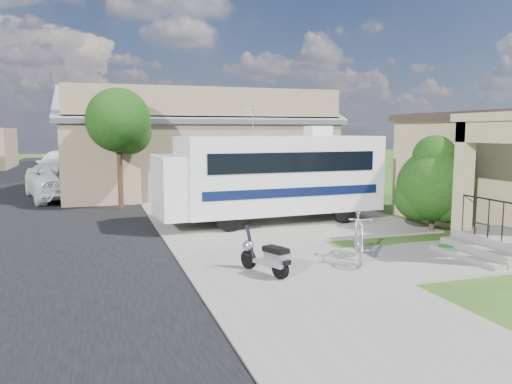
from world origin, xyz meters
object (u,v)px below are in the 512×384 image
object	(u,v)px
shrub	(434,183)
garden_hose	(446,250)
scooter	(267,257)
motorhome	(272,175)
bicycle	(359,239)
pickup_truck	(62,180)
van	(63,167)

from	to	relation	value
shrub	garden_hose	distance (m)	3.10
scooter	garden_hose	world-z (taller)	scooter
motorhome	bicycle	size ratio (longest dim) A/B	4.02
motorhome	scooter	xyz separation A→B (m)	(-2.12, -5.63, -1.16)
shrub	pickup_truck	xyz separation A→B (m)	(-10.88, 11.18, -0.65)
pickup_truck	van	xyz separation A→B (m)	(-0.33, 7.09, 0.11)
scooter	pickup_truck	bearing A→B (deg)	85.75
bicycle	pickup_truck	xyz separation A→B (m)	(-6.97, 13.72, 0.27)
motorhome	shrub	size ratio (longest dim) A/B	2.56
van	garden_hose	world-z (taller)	van
scooter	pickup_truck	size ratio (longest dim) A/B	0.23
motorhome	bicycle	bearing A→B (deg)	-91.16
bicycle	shrub	bearing A→B (deg)	57.73
shrub	pickup_truck	size ratio (longest dim) A/B	0.49
van	garden_hose	xyz separation A→B (m)	(9.81, -20.66, -0.85)
garden_hose	pickup_truck	bearing A→B (deg)	124.94
motorhome	garden_hose	world-z (taller)	motorhome
motorhome	shrub	distance (m)	4.92
pickup_truck	shrub	bearing A→B (deg)	122.87
shrub	van	bearing A→B (deg)	121.54
motorhome	van	bearing A→B (deg)	111.11
van	shrub	bearing A→B (deg)	-47.65
pickup_truck	van	size ratio (longest dim) A/B	0.92
bicycle	pickup_truck	size ratio (longest dim) A/B	0.31
shrub	bicycle	size ratio (longest dim) A/B	1.57
motorhome	pickup_truck	bearing A→B (deg)	125.19
motorhome	pickup_truck	xyz separation A→B (m)	(-6.76, 8.48, -0.77)
scooter	van	bearing A→B (deg)	80.74
shrub	scooter	size ratio (longest dim) A/B	2.10
shrub	van	xyz separation A→B (m)	(-11.21, 18.27, -0.53)
motorhome	van	size ratio (longest dim) A/B	1.14
bicycle	van	xyz separation A→B (m)	(-7.30, 20.81, 0.38)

